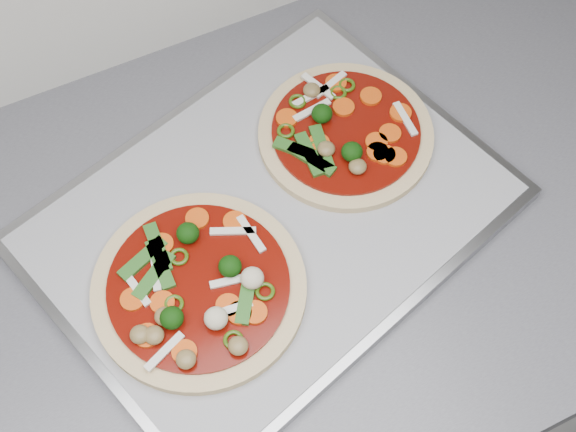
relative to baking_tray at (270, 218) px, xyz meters
name	(u,v)px	position (x,y,z in m)	size (l,w,h in m)	color
base_cabinet	(402,315)	(0.22, -0.02, -0.48)	(3.60, 0.60, 0.86)	silver
countertop	(450,171)	(0.22, -0.02, -0.03)	(3.60, 0.60, 0.04)	slate
baking_tray	(270,218)	(0.00, 0.00, 0.00)	(0.49, 0.36, 0.02)	#949599
parchment	(269,214)	(0.00, 0.00, 0.01)	(0.46, 0.34, 0.00)	#A2A2A8
pizza_left	(199,289)	(-0.10, -0.05, 0.02)	(0.22, 0.22, 0.04)	beige
pizza_right	(344,133)	(0.12, 0.05, 0.02)	(0.26, 0.26, 0.03)	beige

